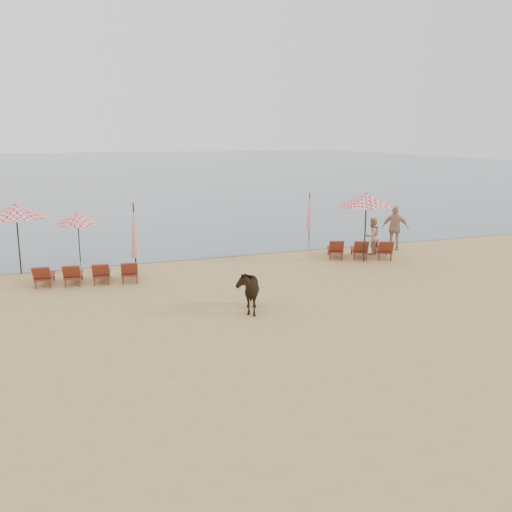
{
  "coord_description": "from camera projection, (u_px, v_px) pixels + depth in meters",
  "views": [
    {
      "loc": [
        -6.64,
        -12.21,
        5.07
      ],
      "look_at": [
        0.0,
        5.0,
        1.1
      ],
      "focal_mm": 40.0,
      "sensor_mm": 36.0,
      "label": 1
    }
  ],
  "objects": [
    {
      "name": "lounger_cluster_left",
      "position": [
        87.0,
        273.0,
        19.56
      ],
      "size": [
        3.57,
        1.93,
        0.54
      ],
      "rotation": [
        0.0,
        0.0,
        -0.15
      ],
      "color": "maroon",
      "rests_on": "ground"
    },
    {
      "name": "beachgoer_right_b",
      "position": [
        395.0,
        228.0,
        25.16
      ],
      "size": [
        1.21,
        1.08,
        1.97
      ],
      "primitive_type": "imported",
      "rotation": [
        0.0,
        0.0,
        2.49
      ],
      "color": "tan",
      "rests_on": "ground"
    },
    {
      "name": "umbrella_closed_left",
      "position": [
        134.0,
        231.0,
        20.65
      ],
      "size": [
        0.32,
        0.32,
        2.63
      ],
      "rotation": [
        0.0,
        0.0,
        -0.14
      ],
      "color": "black",
      "rests_on": "ground"
    },
    {
      "name": "sea",
      "position": [
        80.0,
        167.0,
        87.51
      ],
      "size": [
        160.0,
        140.0,
        0.06
      ],
      "primitive_type": "cube",
      "color": "#51606B",
      "rests_on": "ground"
    },
    {
      "name": "ground",
      "position": [
        326.0,
        336.0,
        14.54
      ],
      "size": [
        120.0,
        120.0,
        0.0
      ],
      "primitive_type": "plane",
      "color": "tan",
      "rests_on": "ground"
    },
    {
      "name": "umbrella_open_left_a",
      "position": [
        16.0,
        211.0,
        20.58
      ],
      "size": [
        2.28,
        2.28,
        2.59
      ],
      "rotation": [
        0.0,
        0.0,
        -0.16
      ],
      "color": "black",
      "rests_on": "ground"
    },
    {
      "name": "beachgoer_right_a",
      "position": [
        372.0,
        236.0,
        24.3
      ],
      "size": [
        0.88,
        0.76,
        1.58
      ],
      "primitive_type": "imported",
      "rotation": [
        0.0,
        0.0,
        3.37
      ],
      "color": "tan",
      "rests_on": "ground"
    },
    {
      "name": "lounger_cluster_right",
      "position": [
        360.0,
        249.0,
        23.55
      ],
      "size": [
        2.97,
        2.45,
        0.57
      ],
      "rotation": [
        0.0,
        0.0,
        -0.43
      ],
      "color": "maroon",
      "rests_on": "ground"
    },
    {
      "name": "umbrella_closed_right",
      "position": [
        309.0,
        212.0,
        26.87
      ],
      "size": [
        0.29,
        0.29,
        2.37
      ],
      "rotation": [
        0.0,
        0.0,
        0.27
      ],
      "color": "black",
      "rests_on": "ground"
    },
    {
      "name": "umbrella_open_left_b",
      "position": [
        78.0,
        218.0,
        22.64
      ],
      "size": [
        1.62,
        1.65,
        2.06
      ],
      "rotation": [
        0.0,
        0.0,
        0.28
      ],
      "color": "black",
      "rests_on": "ground"
    },
    {
      "name": "umbrella_open_right",
      "position": [
        366.0,
        200.0,
        22.5
      ],
      "size": [
        2.29,
        2.29,
        2.79
      ],
      "rotation": [
        0.0,
        0.0,
        0.1
      ],
      "color": "black",
      "rests_on": "ground"
    },
    {
      "name": "cow",
      "position": [
        247.0,
        290.0,
        16.47
      ],
      "size": [
        1.13,
        1.68,
        1.3
      ],
      "primitive_type": "imported",
      "rotation": [
        0.0,
        0.0,
        -0.3
      ],
      "color": "black",
      "rests_on": "ground"
    }
  ]
}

